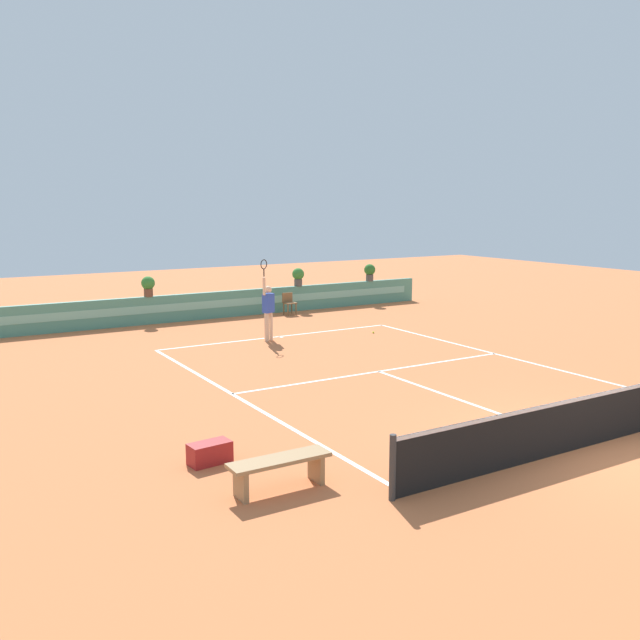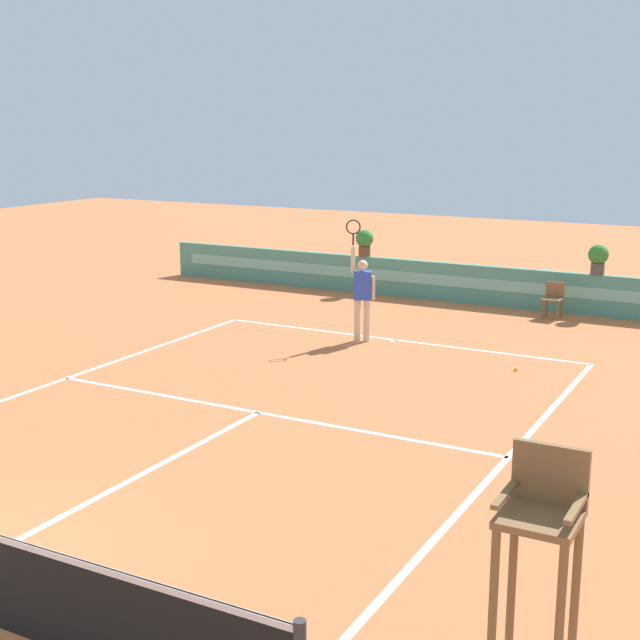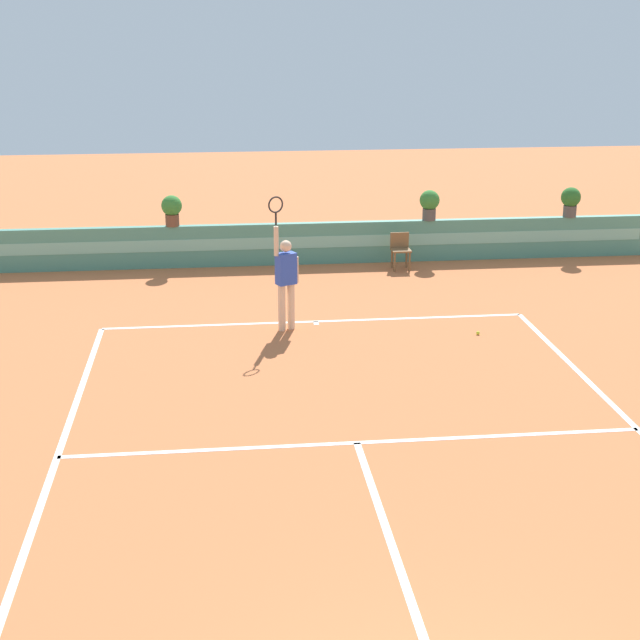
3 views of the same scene
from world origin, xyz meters
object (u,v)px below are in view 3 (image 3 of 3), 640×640
object	(u,v)px
tennis_ball_near_baseline	(478,333)
potted_plant_far_right	(571,200)
potted_plant_right	(429,203)
potted_plant_left	(172,209)
ball_kid_chair	(400,249)
tennis_player	(286,276)

from	to	relation	value
tennis_ball_near_baseline	potted_plant_far_right	world-z (taller)	potted_plant_far_right
potted_plant_right	potted_plant_left	bearing A→B (deg)	180.00
potted_plant_left	potted_plant_far_right	world-z (taller)	same
ball_kid_chair	potted_plant_far_right	size ratio (longest dim) A/B	1.17
tennis_player	tennis_ball_near_baseline	size ratio (longest dim) A/B	38.01
ball_kid_chair	potted_plant_far_right	distance (m)	4.50
tennis_player	potted_plant_far_right	size ratio (longest dim) A/B	3.57
tennis_ball_near_baseline	ball_kid_chair	bearing A→B (deg)	96.32
tennis_ball_near_baseline	tennis_player	bearing A→B (deg)	168.84
tennis_player	potted_plant_far_right	distance (m)	8.85
ball_kid_chair	potted_plant_right	distance (m)	1.45
tennis_player	potted_plant_right	xyz separation A→B (m)	(3.84, 4.91, 0.36)
tennis_ball_near_baseline	potted_plant_right	bearing A→B (deg)	87.08
potted_plant_right	potted_plant_far_right	world-z (taller)	same
ball_kid_chair	tennis_player	world-z (taller)	tennis_player
tennis_ball_near_baseline	potted_plant_far_right	distance (m)	6.92
tennis_player	potted_plant_left	xyz separation A→B (m)	(-2.29, 4.91, 0.36)
tennis_player	ball_kid_chair	bearing A→B (deg)	54.26
potted_plant_right	tennis_ball_near_baseline	bearing A→B (deg)	-92.92
potted_plant_left	potted_plant_far_right	size ratio (longest dim) A/B	1.00
tennis_player	potted_plant_far_right	world-z (taller)	tennis_player
ball_kid_chair	potted_plant_right	bearing A→B (deg)	41.49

